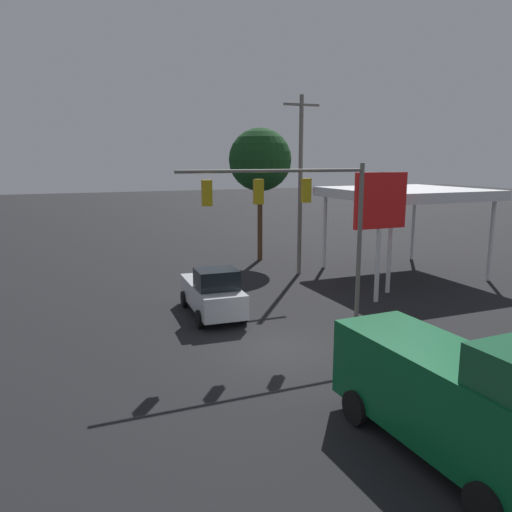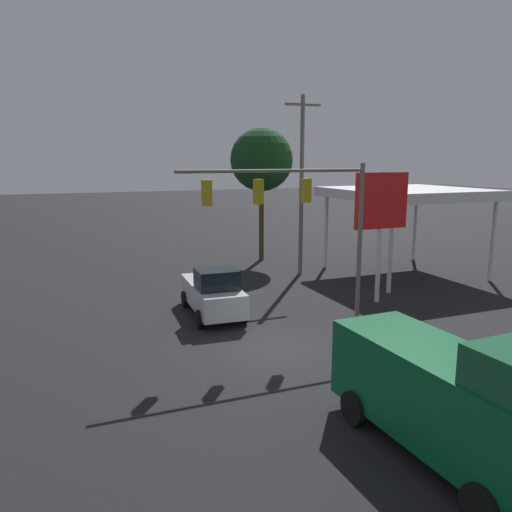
{
  "view_description": "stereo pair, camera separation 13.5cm",
  "coord_description": "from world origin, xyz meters",
  "px_view_note": "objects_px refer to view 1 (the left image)",
  "views": [
    {
      "loc": [
        7.68,
        16.85,
        7.31
      ],
      "look_at": [
        0.0,
        -2.0,
        3.35
      ],
      "focal_mm": 35.0,
      "sensor_mm": 36.0,
      "label": 1
    },
    {
      "loc": [
        7.56,
        16.9,
        7.31
      ],
      "look_at": [
        0.0,
        -2.0,
        3.35
      ],
      "focal_mm": 35.0,
      "sensor_mm": 36.0,
      "label": 2
    }
  ],
  "objects_px": {
    "pickup_parked": "(213,293)",
    "delivery_truck": "(455,396)",
    "street_tree": "(260,160)",
    "price_sign": "(380,207)",
    "traffic_signal_assembly": "(298,207)",
    "utility_pole": "(300,182)"
  },
  "relations": [
    {
      "from": "pickup_parked",
      "to": "street_tree",
      "type": "distance_m",
      "value": 14.87
    },
    {
      "from": "utility_pole",
      "to": "price_sign",
      "type": "bearing_deg",
      "value": 96.07
    },
    {
      "from": "price_sign",
      "to": "street_tree",
      "type": "relative_size",
      "value": 0.7
    },
    {
      "from": "utility_pole",
      "to": "pickup_parked",
      "type": "xyz_separation_m",
      "value": [
        7.81,
        6.36,
        -4.77
      ]
    },
    {
      "from": "traffic_signal_assembly",
      "to": "price_sign",
      "type": "height_order",
      "value": "traffic_signal_assembly"
    },
    {
      "from": "delivery_truck",
      "to": "street_tree",
      "type": "relative_size",
      "value": 0.72
    },
    {
      "from": "utility_pole",
      "to": "price_sign",
      "type": "height_order",
      "value": "utility_pole"
    },
    {
      "from": "utility_pole",
      "to": "street_tree",
      "type": "bearing_deg",
      "value": -83.15
    },
    {
      "from": "pickup_parked",
      "to": "delivery_truck",
      "type": "xyz_separation_m",
      "value": [
        -1.97,
        13.34,
        0.58
      ]
    },
    {
      "from": "traffic_signal_assembly",
      "to": "price_sign",
      "type": "xyz_separation_m",
      "value": [
        -5.82,
        -2.31,
        -0.39
      ]
    },
    {
      "from": "pickup_parked",
      "to": "street_tree",
      "type": "bearing_deg",
      "value": 150.67
    },
    {
      "from": "traffic_signal_assembly",
      "to": "utility_pole",
      "type": "relative_size",
      "value": 0.75
    },
    {
      "from": "traffic_signal_assembly",
      "to": "delivery_truck",
      "type": "distance_m",
      "value": 10.76
    },
    {
      "from": "traffic_signal_assembly",
      "to": "pickup_parked",
      "type": "distance_m",
      "value": 6.03
    },
    {
      "from": "traffic_signal_assembly",
      "to": "utility_pole",
      "type": "bearing_deg",
      "value": -117.66
    },
    {
      "from": "pickup_parked",
      "to": "utility_pole",
      "type": "bearing_deg",
      "value": 131.93
    },
    {
      "from": "price_sign",
      "to": "pickup_parked",
      "type": "bearing_deg",
      "value": -6.33
    },
    {
      "from": "street_tree",
      "to": "price_sign",
      "type": "bearing_deg",
      "value": 96.39
    },
    {
      "from": "street_tree",
      "to": "traffic_signal_assembly",
      "type": "bearing_deg",
      "value": 73.27
    },
    {
      "from": "traffic_signal_assembly",
      "to": "delivery_truck",
      "type": "relative_size",
      "value": 1.22
    },
    {
      "from": "traffic_signal_assembly",
      "to": "pickup_parked",
      "type": "relative_size",
      "value": 1.58
    },
    {
      "from": "delivery_truck",
      "to": "street_tree",
      "type": "height_order",
      "value": "street_tree"
    }
  ]
}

